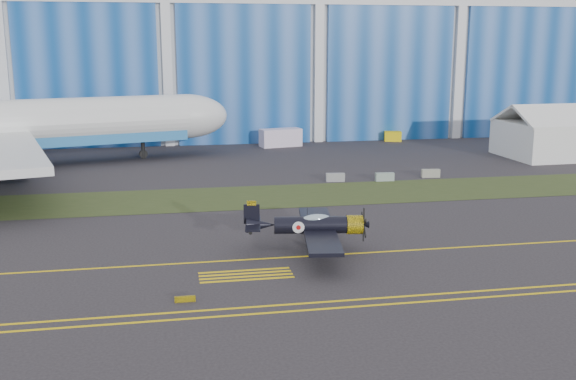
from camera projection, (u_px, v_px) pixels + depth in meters
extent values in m
plane|color=#302D30|center=(456.00, 228.00, 54.18)|extent=(260.00, 260.00, 0.00)
cube|color=#475128|center=(397.00, 191.00, 67.63)|extent=(260.00, 10.00, 0.02)
cube|color=silver|center=(290.00, 40.00, 120.12)|extent=(220.00, 45.00, 30.00)
cube|color=#104A9A|center=(319.00, 75.00, 99.30)|extent=(220.00, 0.60, 20.00)
cube|color=silver|center=(320.00, 0.00, 96.98)|extent=(220.00, 0.70, 1.20)
cube|color=yellow|center=(484.00, 246.00, 49.38)|extent=(200.00, 0.20, 0.02)
cube|color=yellow|center=(558.00, 292.00, 40.25)|extent=(80.00, 0.20, 0.02)
cube|color=yellow|center=(549.00, 286.00, 41.22)|extent=(80.00, 0.20, 0.02)
cube|color=yellow|center=(185.00, 299.00, 38.71)|extent=(1.20, 0.15, 0.35)
cube|color=silver|center=(281.00, 138.00, 96.55)|extent=(6.19, 3.45, 2.53)
cube|color=yellow|center=(393.00, 136.00, 101.87)|extent=(2.81, 2.14, 1.46)
cube|color=gray|center=(335.00, 177.00, 72.25)|extent=(2.06, 0.85, 0.90)
cube|color=#889C94|center=(385.00, 177.00, 72.46)|extent=(2.02, 0.67, 0.90)
cube|color=gray|center=(431.00, 173.00, 74.50)|extent=(2.06, 0.83, 0.90)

